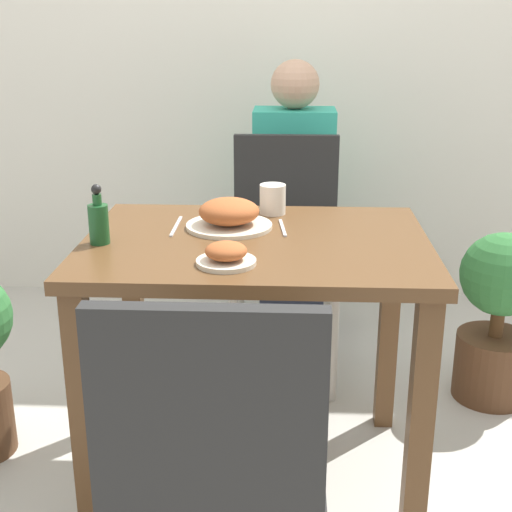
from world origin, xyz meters
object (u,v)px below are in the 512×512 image
at_px(person_figure, 293,201).
at_px(food_plate, 229,215).
at_px(side_plate, 226,255).
at_px(potted_plant_right, 498,313).
at_px(sauce_bottle, 99,221).
at_px(drink_cup, 273,199).
at_px(chair_far, 285,243).
at_px(chair_near, 216,474).

bearing_deg(person_figure, food_plate, -100.51).
relative_size(side_plate, potted_plant_right, 0.24).
bearing_deg(side_plate, sauce_bottle, 156.82).
relative_size(sauce_bottle, potted_plant_right, 0.26).
bearing_deg(person_figure, side_plate, -97.26).
height_order(drink_cup, person_figure, person_figure).
height_order(sauce_bottle, potted_plant_right, sauce_bottle).
bearing_deg(drink_cup, chair_far, 85.34).
distance_m(side_plate, sauce_bottle, 0.39).
bearing_deg(side_plate, drink_cup, 77.88).
distance_m(food_plate, sauce_bottle, 0.37).
height_order(food_plate, side_plate, food_plate).
height_order(chair_far, person_figure, person_figure).
distance_m(chair_near, potted_plant_right, 1.53).
distance_m(chair_far, person_figure, 0.41).
xyz_separation_m(chair_near, chair_far, (0.12, 1.44, 0.00)).
height_order(food_plate, potted_plant_right, food_plate).
relative_size(food_plate, potted_plant_right, 0.40).
height_order(drink_cup, sauce_bottle, sauce_bottle).
bearing_deg(potted_plant_right, chair_far, 164.97).
xyz_separation_m(side_plate, sauce_bottle, (-0.35, 0.15, 0.04)).
height_order(side_plate, drink_cup, drink_cup).
bearing_deg(sauce_bottle, drink_cup, 35.30).
height_order(food_plate, person_figure, person_figure).
bearing_deg(sauce_bottle, person_figure, 66.03).
distance_m(side_plate, drink_cup, 0.49).
distance_m(chair_far, food_plate, 0.69).
relative_size(side_plate, sauce_bottle, 0.92).
distance_m(food_plate, side_plate, 0.31).
xyz_separation_m(food_plate, side_plate, (0.02, -0.31, -0.01)).
bearing_deg(side_plate, person_figure, 82.74).
relative_size(chair_far, food_plate, 3.66).
relative_size(chair_near, potted_plant_right, 1.45).
bearing_deg(food_plate, drink_cup, 53.03).
xyz_separation_m(drink_cup, person_figure, (0.07, 0.85, -0.22)).
relative_size(chair_far, side_plate, 6.10).
xyz_separation_m(drink_cup, sauce_bottle, (-0.46, -0.32, 0.02)).
height_order(chair_near, food_plate, chair_near).
distance_m(food_plate, person_figure, 1.05).
bearing_deg(potted_plant_right, sauce_bottle, -155.61).
distance_m(chair_far, drink_cup, 0.54).
bearing_deg(chair_far, chair_near, -94.60).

